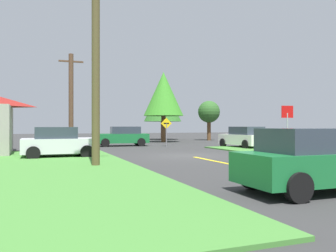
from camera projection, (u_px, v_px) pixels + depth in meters
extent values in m
plane|color=#323232|center=(187.00, 156.00, 19.59)|extent=(120.00, 120.00, 0.00)
cube|color=yellow|center=(279.00, 174.00, 12.09)|extent=(0.20, 14.00, 0.01)
cylinder|color=#9EA0A8|center=(287.00, 134.00, 19.82)|extent=(0.07, 0.07, 2.42)
cube|color=red|center=(287.00, 112.00, 19.82)|extent=(0.68, 0.20, 0.69)
cube|color=#196B33|center=(122.00, 138.00, 28.94)|extent=(4.42, 2.03, 0.76)
cube|color=#2D3842|center=(125.00, 130.00, 29.01)|extent=(2.47, 1.68, 0.60)
cylinder|color=black|center=(105.00, 143.00, 27.73)|extent=(0.69, 0.27, 0.68)
cylinder|color=black|center=(103.00, 142.00, 29.34)|extent=(0.69, 0.27, 0.68)
cylinder|color=black|center=(141.00, 142.00, 28.54)|extent=(0.69, 0.27, 0.68)
cylinder|color=black|center=(137.00, 141.00, 30.15)|extent=(0.69, 0.27, 0.68)
cube|color=white|center=(244.00, 139.00, 26.47)|extent=(2.13, 4.38, 0.76)
cube|color=#2D3842|center=(246.00, 131.00, 26.16)|extent=(1.78, 2.45, 0.60)
cylinder|color=black|center=(223.00, 143.00, 27.42)|extent=(0.26, 0.69, 0.68)
cylinder|color=black|center=(242.00, 142.00, 28.16)|extent=(0.26, 0.69, 0.68)
cylinder|color=black|center=(246.00, 145.00, 24.77)|extent=(0.26, 0.69, 0.68)
cylinder|color=black|center=(266.00, 144.00, 25.52)|extent=(0.26, 0.69, 0.68)
cube|color=silver|center=(60.00, 145.00, 18.39)|extent=(3.81, 1.97, 0.76)
cube|color=#2D3842|center=(56.00, 133.00, 18.32)|extent=(2.10, 1.73, 0.60)
cylinder|color=black|center=(83.00, 149.00, 19.74)|extent=(0.68, 0.22, 0.68)
cylinder|color=black|center=(87.00, 152.00, 17.94)|extent=(0.68, 0.22, 0.68)
cylinder|color=black|center=(34.00, 151.00, 18.84)|extent=(0.68, 0.22, 0.68)
cylinder|color=black|center=(33.00, 153.00, 17.04)|extent=(0.68, 0.22, 0.68)
cube|color=#196B33|center=(322.00, 166.00, 8.91)|extent=(4.40, 1.79, 0.76)
cube|color=#2D3842|center=(312.00, 140.00, 8.80)|extent=(2.42, 1.57, 0.60)
cylinder|color=black|center=(252.00, 176.00, 9.20)|extent=(0.68, 0.22, 0.68)
cylinder|color=black|center=(298.00, 187.00, 7.56)|extent=(0.68, 0.22, 0.68)
cylinder|color=brown|center=(96.00, 54.00, 14.17)|extent=(0.33, 0.33, 9.23)
cylinder|color=#513927|center=(71.00, 101.00, 25.95)|extent=(0.35, 0.35, 7.06)
cube|color=#513927|center=(71.00, 61.00, 25.95)|extent=(1.80, 0.14, 0.12)
cylinder|color=slate|center=(166.00, 135.00, 28.21)|extent=(0.08, 0.08, 1.88)
cube|color=yellow|center=(166.00, 123.00, 28.21)|extent=(0.90, 0.13, 0.91)
cube|color=black|center=(166.00, 123.00, 28.21)|extent=(0.45, 0.09, 0.10)
cylinder|color=brown|center=(209.00, 130.00, 40.17)|extent=(0.44, 0.44, 2.30)
sphere|color=#2D5C24|center=(209.00, 112.00, 40.17)|extent=(2.53, 2.53, 2.53)
cylinder|color=brown|center=(163.00, 131.00, 42.28)|extent=(0.42, 0.42, 2.21)
cone|color=#306F27|center=(163.00, 101.00, 42.28)|extent=(4.55, 4.55, 5.01)
cylinder|color=brown|center=(163.00, 129.00, 35.83)|extent=(0.47, 0.47, 2.72)
cone|color=#378824|center=(163.00, 94.00, 35.82)|extent=(4.10, 4.10, 4.52)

